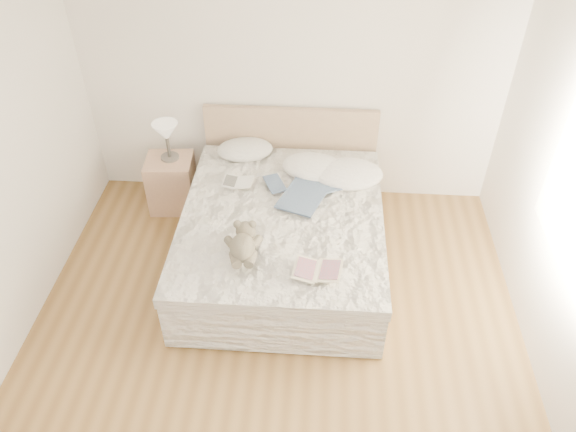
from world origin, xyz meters
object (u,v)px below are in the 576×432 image
object	(u,v)px
table_lamp	(166,134)
photo_book	(238,182)
childrens_book	(318,270)
bed	(283,232)
nightstand	(172,183)
teddy_bear	(243,254)

from	to	relation	value
table_lamp	photo_book	size ratio (longest dim) A/B	1.39
table_lamp	childrens_book	xyz separation A→B (m)	(1.49, -1.50, -0.21)
bed	nightstand	world-z (taller)	bed
nightstand	photo_book	xyz separation A→B (m)	(0.75, -0.41, 0.35)
bed	photo_book	world-z (taller)	bed
bed	teddy_bear	distance (m)	0.79
table_lamp	teddy_bear	distance (m)	1.67
table_lamp	photo_book	bearing A→B (deg)	-31.01
bed	nightstand	distance (m)	1.36
photo_book	table_lamp	bearing A→B (deg)	152.51
bed	nightstand	size ratio (longest dim) A/B	3.83
bed	teddy_bear	bearing A→B (deg)	-111.48
nightstand	teddy_bear	xyz separation A→B (m)	(0.92, -1.35, 0.37)
nightstand	table_lamp	distance (m)	0.56
table_lamp	childrens_book	distance (m)	2.12
table_lamp	photo_book	distance (m)	0.88
bed	nightstand	bearing A→B (deg)	149.67
photo_book	childrens_book	world-z (taller)	childrens_book
bed	photo_book	xyz separation A→B (m)	(-0.43, 0.28, 0.32)
photo_book	childrens_book	bearing A→B (deg)	-50.97
bed	childrens_book	distance (m)	0.90
table_lamp	teddy_bear	world-z (taller)	table_lamp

